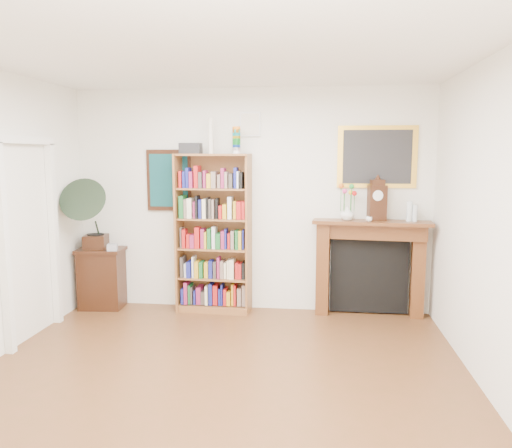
{
  "coord_description": "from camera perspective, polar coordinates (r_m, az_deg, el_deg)",
  "views": [
    {
      "loc": [
        0.82,
        -3.74,
        1.99
      ],
      "look_at": [
        0.18,
        1.6,
        1.23
      ],
      "focal_mm": 35.0,
      "sensor_mm": 36.0,
      "label": 1
    }
  ],
  "objects": [
    {
      "name": "bookshelf",
      "position": [
        6.25,
        -4.89,
        -0.05
      ],
      "size": [
        0.93,
        0.37,
        2.29
      ],
      "rotation": [
        0.0,
        0.0,
        -0.06
      ],
      "color": "brown",
      "rests_on": "floor"
    },
    {
      "name": "gilt_painting",
      "position": [
        6.26,
        13.67,
        7.46
      ],
      "size": [
        0.95,
        0.04,
        0.75
      ],
      "color": "gold",
      "rests_on": "back_wall"
    },
    {
      "name": "small_picture",
      "position": [
        6.28,
        -0.67,
        11.34
      ],
      "size": [
        0.26,
        0.04,
        0.3
      ],
      "color": "white",
      "rests_on": "back_wall"
    },
    {
      "name": "bottle_left",
      "position": [
        6.22,
        17.12,
        1.4
      ],
      "size": [
        0.07,
        0.07,
        0.24
      ],
      "primitive_type": "cylinder",
      "color": "silver",
      "rests_on": "fireplace"
    },
    {
      "name": "teacup",
      "position": [
        6.07,
        12.79,
        0.56
      ],
      "size": [
        0.09,
        0.09,
        0.06
      ],
      "primitive_type": "imported",
      "rotation": [
        0.0,
        0.0,
        0.29
      ],
      "color": "white",
      "rests_on": "fireplace"
    },
    {
      "name": "mantel_clock",
      "position": [
        6.14,
        13.67,
        2.56
      ],
      "size": [
        0.23,
        0.16,
        0.49
      ],
      "rotation": [
        0.0,
        0.0,
        0.24
      ],
      "color": "black",
      "rests_on": "fireplace"
    },
    {
      "name": "fireplace",
      "position": [
        6.3,
        12.89,
        -3.94
      ],
      "size": [
        1.43,
        0.46,
        1.19
      ],
      "rotation": [
        0.0,
        0.0,
        -0.09
      ],
      "color": "#4A2411",
      "rests_on": "floor"
    },
    {
      "name": "teal_poster",
      "position": [
        6.5,
        -9.91,
        4.94
      ],
      "size": [
        0.58,
        0.04,
        0.78
      ],
      "color": "black",
      "rests_on": "back_wall"
    },
    {
      "name": "side_cabinet",
      "position": [
        6.79,
        -17.19,
        -5.93
      ],
      "size": [
        0.6,
        0.46,
        0.78
      ],
      "primitive_type": "cube",
      "rotation": [
        0.0,
        0.0,
        0.07
      ],
      "color": "black",
      "rests_on": "floor"
    },
    {
      "name": "flower_vase",
      "position": [
        6.14,
        10.39,
        1.23
      ],
      "size": [
        0.21,
        0.21,
        0.17
      ],
      "primitive_type": "imported",
      "rotation": [
        0.0,
        0.0,
        0.36
      ],
      "color": "silver",
      "rests_on": "fireplace"
    },
    {
      "name": "bottle_right",
      "position": [
        6.23,
        17.71,
        1.2
      ],
      "size": [
        0.06,
        0.06,
        0.2
      ],
      "primitive_type": "cylinder",
      "color": "silver",
      "rests_on": "fireplace"
    },
    {
      "name": "cd_stack",
      "position": [
        6.53,
        -16.1,
        -2.57
      ],
      "size": [
        0.15,
        0.15,
        0.08
      ],
      "primitive_type": "cube",
      "rotation": [
        0.0,
        0.0,
        0.25
      ],
      "color": "silver",
      "rests_on": "side_cabinet"
    },
    {
      "name": "gramophone",
      "position": [
        6.56,
        -18.55,
        1.55
      ],
      "size": [
        0.66,
        0.77,
        0.91
      ],
      "rotation": [
        0.0,
        0.0,
        0.16
      ],
      "color": "black",
      "rests_on": "side_cabinet"
    },
    {
      "name": "room",
      "position": [
        3.87,
        -5.45,
        -0.75
      ],
      "size": [
        4.51,
        5.01,
        2.81
      ],
      "color": "brown",
      "rests_on": "ground"
    },
    {
      "name": "door_casing",
      "position": [
        5.84,
        -24.43,
        0.16
      ],
      "size": [
        0.08,
        1.02,
        2.17
      ],
      "color": "white",
      "rests_on": "left_wall"
    }
  ]
}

